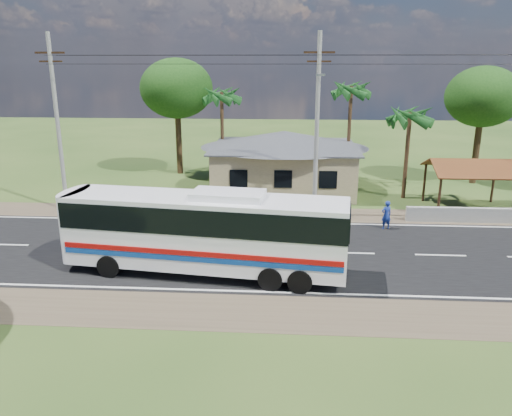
% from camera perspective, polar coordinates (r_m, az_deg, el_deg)
% --- Properties ---
extents(ground, '(120.00, 120.00, 0.00)m').
position_cam_1_polar(ground, '(25.53, 0.52, -4.96)').
color(ground, '#264318').
rests_on(ground, ground).
extents(road, '(120.00, 16.00, 0.03)m').
position_cam_1_polar(road, '(25.53, 0.52, -4.94)').
color(road, black).
rests_on(road, ground).
extents(house, '(12.40, 10.00, 5.00)m').
position_cam_1_polar(house, '(37.33, 3.22, 6.12)').
color(house, tan).
rests_on(house, ground).
extents(waiting_shed, '(5.20, 4.48, 3.35)m').
position_cam_1_polar(waiting_shed, '(34.91, 23.29, 4.22)').
color(waiting_shed, '#372014').
rests_on(waiting_shed, ground).
extents(concrete_barrier, '(7.00, 0.30, 0.90)m').
position_cam_1_polar(concrete_barrier, '(32.45, 22.80, -0.73)').
color(concrete_barrier, '#9E9E99').
rests_on(concrete_barrier, ground).
extents(utility_poles, '(32.80, 2.22, 11.00)m').
position_cam_1_polar(utility_poles, '(30.46, 6.35, 9.66)').
color(utility_poles, '#9E9E99').
rests_on(utility_poles, ground).
extents(palm_near, '(2.80, 2.80, 6.70)m').
position_cam_1_polar(palm_near, '(35.86, 17.19, 9.96)').
color(palm_near, '#47301E').
rests_on(palm_near, ground).
extents(palm_mid, '(2.80, 2.80, 8.20)m').
position_cam_1_polar(palm_mid, '(39.57, 10.83, 13.04)').
color(palm_mid, '#47301E').
rests_on(palm_mid, ground).
extents(palm_far, '(2.80, 2.80, 7.70)m').
position_cam_1_polar(palm_far, '(40.18, -3.95, 12.64)').
color(palm_far, '#47301E').
rests_on(palm_far, ground).
extents(tree_behind_house, '(6.00, 6.00, 9.61)m').
position_cam_1_polar(tree_behind_house, '(42.82, -9.06, 13.30)').
color(tree_behind_house, '#47301E').
rests_on(tree_behind_house, ground).
extents(tree_behind_shed, '(5.60, 5.60, 9.02)m').
position_cam_1_polar(tree_behind_shed, '(42.44, 24.51, 11.45)').
color(tree_behind_shed, '#47301E').
rests_on(tree_behind_shed, ground).
extents(coach_bus, '(12.83, 4.20, 3.91)m').
position_cam_1_polar(coach_bus, '(22.30, -5.77, -2.16)').
color(coach_bus, white).
rests_on(coach_bus, ground).
extents(motorcycle, '(1.89, 1.16, 0.94)m').
position_cam_1_polar(motorcycle, '(31.10, 9.25, -0.31)').
color(motorcycle, black).
rests_on(motorcycle, ground).
extents(person, '(0.71, 0.58, 1.68)m').
position_cam_1_polar(person, '(29.54, 14.67, -0.78)').
color(person, navy).
rests_on(person, ground).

